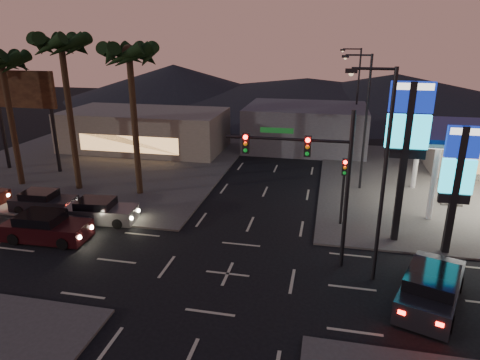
% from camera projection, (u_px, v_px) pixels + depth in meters
% --- Properties ---
extents(ground, '(140.00, 140.00, 0.00)m').
position_uv_depth(ground, '(228.00, 274.00, 21.19)').
color(ground, black).
rests_on(ground, ground).
extents(corner_lot_ne, '(24.00, 24.00, 0.12)m').
position_uv_depth(corner_lot_ne, '(479.00, 188.00, 32.80)').
color(corner_lot_ne, '#47443F').
rests_on(corner_lot_ne, ground).
extents(corner_lot_nw, '(24.00, 24.00, 0.12)m').
position_uv_depth(corner_lot_nw, '(99.00, 163.00, 39.15)').
color(corner_lot_nw, '#47443F').
rests_on(corner_lot_nw, ground).
extents(pylon_sign_tall, '(2.20, 0.35, 9.00)m').
position_uv_depth(pylon_sign_tall, '(408.00, 132.00, 22.53)').
color(pylon_sign_tall, black).
rests_on(pylon_sign_tall, ground).
extents(pylon_sign_short, '(1.60, 0.35, 7.00)m').
position_uv_depth(pylon_sign_short, '(458.00, 172.00, 21.67)').
color(pylon_sign_short, black).
rests_on(pylon_sign_short, ground).
extents(traffic_signal_mast, '(6.10, 0.39, 8.00)m').
position_uv_depth(traffic_signal_mast, '(312.00, 166.00, 20.60)').
color(traffic_signal_mast, black).
rests_on(traffic_signal_mast, ground).
extents(pedestal_signal, '(0.32, 0.39, 4.30)m').
position_uv_depth(pedestal_signal, '(344.00, 181.00, 25.62)').
color(pedestal_signal, black).
rests_on(pedestal_signal, ground).
extents(streetlight_near, '(2.14, 0.25, 10.00)m').
position_uv_depth(streetlight_near, '(381.00, 166.00, 18.92)').
color(streetlight_near, black).
rests_on(streetlight_near, ground).
extents(streetlight_mid, '(2.14, 0.25, 10.00)m').
position_uv_depth(streetlight_mid, '(364.00, 115.00, 30.96)').
color(streetlight_mid, black).
rests_on(streetlight_mid, ground).
extents(streetlight_far, '(2.14, 0.25, 10.00)m').
position_uv_depth(streetlight_far, '(356.00, 91.00, 43.92)').
color(streetlight_far, black).
rests_on(streetlight_far, ground).
extents(palm_a, '(4.41, 4.41, 10.86)m').
position_uv_depth(palm_a, '(130.00, 63.00, 28.73)').
color(palm_a, black).
rests_on(palm_a, ground).
extents(palm_b, '(4.41, 4.41, 11.46)m').
position_uv_depth(palm_b, '(62.00, 54.00, 29.55)').
color(palm_b, black).
rests_on(palm_b, ground).
extents(palm_c, '(4.41, 4.41, 10.26)m').
position_uv_depth(palm_c, '(2.00, 69.00, 30.89)').
color(palm_c, black).
rests_on(palm_c, ground).
extents(billboard, '(6.00, 0.30, 8.50)m').
position_uv_depth(billboard, '(23.00, 98.00, 35.25)').
color(billboard, black).
rests_on(billboard, ground).
extents(building_far_west, '(16.00, 8.00, 4.00)m').
position_uv_depth(building_far_west, '(145.00, 130.00, 43.69)').
color(building_far_west, '#726B5B').
rests_on(building_far_west, ground).
extents(building_far_mid, '(12.00, 9.00, 4.40)m').
position_uv_depth(building_far_mid, '(306.00, 127.00, 44.15)').
color(building_far_mid, '#4C4C51').
rests_on(building_far_mid, ground).
extents(hill_left, '(40.00, 40.00, 6.00)m').
position_uv_depth(hill_left, '(174.00, 81.00, 80.73)').
color(hill_left, black).
rests_on(hill_left, ground).
extents(hill_right, '(50.00, 50.00, 5.00)m').
position_uv_depth(hill_right, '(396.00, 89.00, 72.95)').
color(hill_right, black).
rests_on(hill_right, ground).
extents(hill_center, '(60.00, 60.00, 4.00)m').
position_uv_depth(hill_center, '(307.00, 90.00, 76.09)').
color(hill_center, black).
rests_on(hill_center, ground).
extents(car_lane_a_front, '(4.57, 2.07, 1.47)m').
position_uv_depth(car_lane_a_front, '(47.00, 225.00, 24.98)').
color(car_lane_a_front, black).
rests_on(car_lane_a_front, ground).
extents(car_lane_a_mid, '(4.98, 2.21, 1.60)m').
position_uv_depth(car_lane_a_mid, '(46.00, 228.00, 24.52)').
color(car_lane_a_mid, black).
rests_on(car_lane_a_mid, ground).
extents(car_lane_b_front, '(4.66, 2.23, 1.48)m').
position_uv_depth(car_lane_b_front, '(100.00, 211.00, 26.91)').
color(car_lane_b_front, '#525154').
rests_on(car_lane_b_front, ground).
extents(car_lane_b_mid, '(4.36, 2.02, 1.39)m').
position_uv_depth(car_lane_b_mid, '(43.00, 202.00, 28.57)').
color(car_lane_b_mid, black).
rests_on(car_lane_b_mid, ground).
extents(suv_station, '(3.77, 5.55, 1.72)m').
position_uv_depth(suv_station, '(431.00, 288.00, 18.56)').
color(suv_station, black).
rests_on(suv_station, ground).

